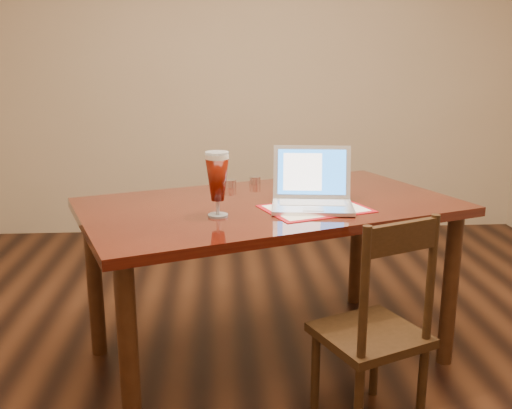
{
  "coord_description": "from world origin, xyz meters",
  "views": [
    {
      "loc": [
        -0.35,
        -2.32,
        1.46
      ],
      "look_at": [
        -0.18,
        0.29,
        0.79
      ],
      "focal_mm": 40.0,
      "sensor_mm": 36.0,
      "label": 1
    }
  ],
  "objects": [
    {
      "name": "dining_chair",
      "position": [
        0.25,
        -0.31,
        0.43
      ],
      "size": [
        0.5,
        0.49,
        0.91
      ],
      "rotation": [
        0.0,
        0.0,
        0.41
      ],
      "color": "black",
      "rests_on": "ground"
    },
    {
      "name": "dining_table",
      "position": [
        -0.11,
        0.27,
        0.72
      ],
      "size": [
        1.95,
        1.51,
        1.09
      ],
      "rotation": [
        0.0,
        0.0,
        0.36
      ],
      "color": "#441209",
      "rests_on": "ground"
    },
    {
      "name": "ground",
      "position": [
        0.0,
        0.0,
        0.0
      ],
      "size": [
        5.0,
        5.0,
        0.0
      ],
      "primitive_type": "plane",
      "color": "black",
      "rests_on": "ground"
    }
  ]
}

